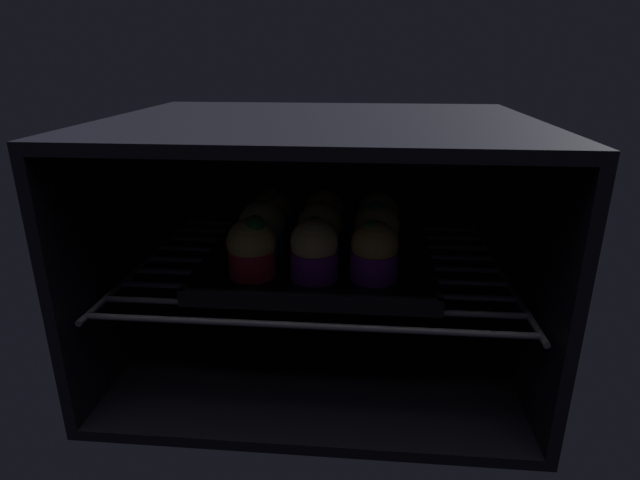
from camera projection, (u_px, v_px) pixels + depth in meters
oven_cavity at (322, 234)px, 81.46cm from camera, size 59.00×47.00×37.00cm
oven_rack at (320, 264)px, 78.64cm from camera, size 54.80×42.00×0.80cm
baking_tray at (320, 258)px, 78.29cm from camera, size 32.73×32.73×2.20cm
muffin_row0_col0 at (252, 248)px, 69.55cm from camera, size 6.70×6.70×8.85cm
muffin_row0_col1 at (316, 250)px, 68.67cm from camera, size 6.38×6.38×8.42cm
muffin_row0_col2 at (374, 252)px, 68.44cm from camera, size 6.38×6.38×8.35cm
muffin_row1_col0 at (262, 229)px, 77.44cm from camera, size 7.01×7.01×8.17cm
muffin_row1_col1 at (322, 230)px, 76.99cm from camera, size 6.80×6.80×8.18cm
muffin_row1_col2 at (377, 231)px, 76.18cm from camera, size 6.73×6.73×8.61cm
muffin_row2_col0 at (273, 214)px, 85.39cm from camera, size 6.38×6.38×8.36cm
muffin_row2_col1 at (323, 215)px, 84.68cm from camera, size 6.58×6.58×7.92cm
muffin_row2_col2 at (378, 217)px, 83.69cm from camera, size 6.75×6.75×7.91cm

